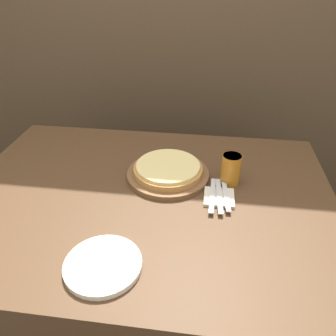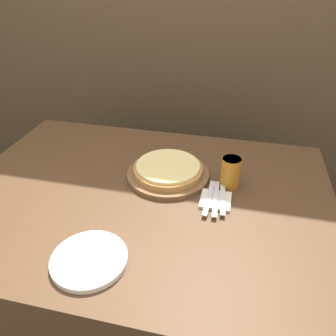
{
  "view_description": "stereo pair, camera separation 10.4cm",
  "coord_description": "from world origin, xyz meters",
  "px_view_note": "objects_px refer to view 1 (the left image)",
  "views": [
    {
      "loc": [
        0.22,
        -0.96,
        1.52
      ],
      "look_at": [
        0.07,
        0.13,
        0.82
      ],
      "focal_mm": 35.0,
      "sensor_mm": 36.0,
      "label": 1
    },
    {
      "loc": [
        0.32,
        -0.94,
        1.52
      ],
      "look_at": [
        0.07,
        0.13,
        0.82
      ],
      "focal_mm": 35.0,
      "sensor_mm": 36.0,
      "label": 2
    }
  ],
  "objects_px": {
    "pizza_on_board": "(168,171)",
    "beer_glass": "(231,168)",
    "dinner_knife": "(219,195)",
    "fork": "(212,195)",
    "dinner_plate": "(103,265)",
    "spoon": "(226,196)"
  },
  "relations": [
    {
      "from": "spoon",
      "to": "fork",
      "type": "bearing_deg",
      "value": 180.0
    },
    {
      "from": "beer_glass",
      "to": "pizza_on_board",
      "type": "bearing_deg",
      "value": 177.83
    },
    {
      "from": "dinner_knife",
      "to": "fork",
      "type": "bearing_deg",
      "value": 180.0
    },
    {
      "from": "beer_glass",
      "to": "spoon",
      "type": "xyz_separation_m",
      "value": [
        -0.02,
        -0.11,
        -0.05
      ]
    },
    {
      "from": "beer_glass",
      "to": "spoon",
      "type": "height_order",
      "value": "beer_glass"
    },
    {
      "from": "dinner_plate",
      "to": "beer_glass",
      "type": "bearing_deg",
      "value": 52.18
    },
    {
      "from": "fork",
      "to": "dinner_knife",
      "type": "distance_m",
      "value": 0.03
    },
    {
      "from": "beer_glass",
      "to": "spoon",
      "type": "bearing_deg",
      "value": -97.8
    },
    {
      "from": "pizza_on_board",
      "to": "dinner_plate",
      "type": "height_order",
      "value": "pizza_on_board"
    },
    {
      "from": "pizza_on_board",
      "to": "spoon",
      "type": "height_order",
      "value": "pizza_on_board"
    },
    {
      "from": "pizza_on_board",
      "to": "beer_glass",
      "type": "distance_m",
      "value": 0.25
    },
    {
      "from": "beer_glass",
      "to": "dinner_knife",
      "type": "distance_m",
      "value": 0.13
    },
    {
      "from": "pizza_on_board",
      "to": "spoon",
      "type": "relative_size",
      "value": 1.86
    },
    {
      "from": "beer_glass",
      "to": "dinner_plate",
      "type": "xyz_separation_m",
      "value": [
        -0.37,
        -0.48,
        -0.06
      ]
    },
    {
      "from": "fork",
      "to": "dinner_knife",
      "type": "xyz_separation_m",
      "value": [
        0.03,
        0.0,
        0.0
      ]
    },
    {
      "from": "pizza_on_board",
      "to": "fork",
      "type": "distance_m",
      "value": 0.22
    },
    {
      "from": "dinner_knife",
      "to": "dinner_plate",
      "type": "bearing_deg",
      "value": -132.07
    },
    {
      "from": "beer_glass",
      "to": "dinner_plate",
      "type": "bearing_deg",
      "value": -127.82
    },
    {
      "from": "pizza_on_board",
      "to": "beer_glass",
      "type": "height_order",
      "value": "beer_glass"
    },
    {
      "from": "beer_glass",
      "to": "fork",
      "type": "relative_size",
      "value": 0.59
    },
    {
      "from": "pizza_on_board",
      "to": "beer_glass",
      "type": "xyz_separation_m",
      "value": [
        0.25,
        -0.01,
        0.04
      ]
    },
    {
      "from": "spoon",
      "to": "beer_glass",
      "type": "bearing_deg",
      "value": 82.2
    }
  ]
}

